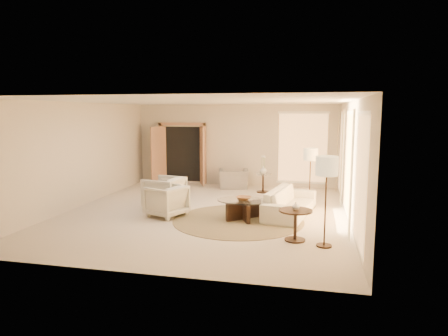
% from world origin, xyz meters
% --- Properties ---
extents(room, '(7.04, 8.04, 2.83)m').
position_xyz_m(room, '(0.00, 0.00, 1.40)').
color(room, beige).
rests_on(room, ground).
extents(windows_right, '(0.10, 6.40, 2.40)m').
position_xyz_m(windows_right, '(3.45, 0.10, 1.35)').
color(windows_right, '#EEAC5F').
rests_on(windows_right, room).
extents(window_back_corner, '(1.70, 0.10, 2.40)m').
position_xyz_m(window_back_corner, '(2.30, 3.95, 1.35)').
color(window_back_corner, '#EEAC5F').
rests_on(window_back_corner, room).
extents(curtains_right, '(0.06, 5.20, 2.60)m').
position_xyz_m(curtains_right, '(3.40, 1.00, 1.30)').
color(curtains_right, '#C4BA90').
rests_on(curtains_right, room).
extents(french_doors, '(1.95, 0.66, 2.16)m').
position_xyz_m(french_doors, '(-1.90, 3.82, 1.07)').
color(french_doors, tan).
rests_on(french_doors, room).
extents(area_rug, '(3.12, 3.12, 0.01)m').
position_xyz_m(area_rug, '(0.96, -0.58, 0.01)').
color(area_rug, '#453924').
rests_on(area_rug, room).
extents(sofa, '(1.27, 2.37, 0.66)m').
position_xyz_m(sofa, '(2.13, 0.20, 0.33)').
color(sofa, beige).
rests_on(sofa, room).
extents(armchair_left, '(1.00, 1.04, 0.92)m').
position_xyz_m(armchair_left, '(-1.19, 0.21, 0.46)').
color(armchair_left, beige).
rests_on(armchair_left, room).
extents(armchair_right, '(1.04, 1.07, 0.85)m').
position_xyz_m(armchair_right, '(-0.83, -0.57, 0.43)').
color(armchair_right, beige).
rests_on(armchair_right, room).
extents(accent_chair, '(1.09, 0.83, 0.85)m').
position_xyz_m(accent_chair, '(0.06, 3.38, 0.42)').
color(accent_chair, gray).
rests_on(accent_chair, room).
extents(coffee_table, '(1.50, 1.50, 0.47)m').
position_xyz_m(coffee_table, '(1.07, -0.45, 0.29)').
color(coffee_table, black).
rests_on(coffee_table, room).
extents(end_table, '(0.66, 0.66, 0.63)m').
position_xyz_m(end_table, '(2.34, -1.80, 0.43)').
color(end_table, black).
rests_on(end_table, room).
extents(side_table, '(0.52, 0.52, 0.61)m').
position_xyz_m(side_table, '(1.12, 2.87, 0.37)').
color(side_table, black).
rests_on(side_table, room).
extents(floor_lamp_near, '(0.38, 0.38, 1.58)m').
position_xyz_m(floor_lamp_near, '(2.58, 1.27, 1.34)').
color(floor_lamp_near, black).
rests_on(floor_lamp_near, room).
extents(floor_lamp_far, '(0.42, 0.42, 1.73)m').
position_xyz_m(floor_lamp_far, '(2.90, -2.03, 1.47)').
color(floor_lamp_far, black).
rests_on(floor_lamp_far, room).
extents(bowl, '(0.39, 0.39, 0.09)m').
position_xyz_m(bowl, '(1.07, -0.45, 0.51)').
color(bowl, brown).
rests_on(bowl, coffee_table).
extents(end_vase, '(0.17, 0.17, 0.16)m').
position_xyz_m(end_vase, '(2.34, -1.80, 0.70)').
color(end_vase, silver).
rests_on(end_vase, end_table).
extents(side_vase, '(0.24, 0.24, 0.23)m').
position_xyz_m(side_vase, '(1.12, 2.87, 0.72)').
color(side_vase, silver).
rests_on(side_vase, side_table).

